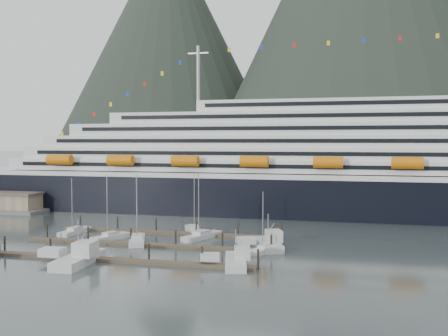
{
  "coord_description": "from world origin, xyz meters",
  "views": [
    {
      "loc": [
        33.37,
        -87.44,
        19.71
      ],
      "look_at": [
        5.81,
        22.0,
        13.79
      ],
      "focal_mm": 42.0,
      "sensor_mm": 36.0,
      "label": 1
    }
  ],
  "objects_px": {
    "trawler_d": "(235,260)",
    "sailboat_g": "(202,236)",
    "sailboat_a": "(111,237)",
    "trawler_e": "(267,243)",
    "trawler_b": "(78,258)",
    "sailboat_f": "(194,230)",
    "sailboat_c": "(137,241)",
    "cruise_ship": "(342,169)",
    "sailboat_h": "(265,250)",
    "sailboat_e": "(75,232)"
  },
  "relations": [
    {
      "from": "sailboat_c",
      "to": "trawler_d",
      "type": "xyz_separation_m",
      "value": [
        22.38,
        -13.31,
        0.4
      ]
    },
    {
      "from": "sailboat_c",
      "to": "sailboat_f",
      "type": "bearing_deg",
      "value": -47.99
    },
    {
      "from": "trawler_d",
      "to": "trawler_e",
      "type": "xyz_separation_m",
      "value": [
        2.8,
        14.49,
        0.06
      ]
    },
    {
      "from": "trawler_d",
      "to": "trawler_b",
      "type": "bearing_deg",
      "value": 88.44
    },
    {
      "from": "sailboat_e",
      "to": "trawler_d",
      "type": "xyz_separation_m",
      "value": [
        39.24,
        -19.42,
        0.43
      ]
    },
    {
      "from": "sailboat_a",
      "to": "sailboat_g",
      "type": "relative_size",
      "value": 0.99
    },
    {
      "from": "trawler_d",
      "to": "trawler_e",
      "type": "height_order",
      "value": "trawler_e"
    },
    {
      "from": "sailboat_c",
      "to": "sailboat_f",
      "type": "xyz_separation_m",
      "value": [
        6.96,
        14.14,
        -0.01
      ]
    },
    {
      "from": "sailboat_c",
      "to": "sailboat_h",
      "type": "bearing_deg",
      "value": -116.56
    },
    {
      "from": "cruise_ship",
      "to": "sailboat_g",
      "type": "bearing_deg",
      "value": -122.16
    },
    {
      "from": "sailboat_h",
      "to": "trawler_b",
      "type": "height_order",
      "value": "sailboat_h"
    },
    {
      "from": "cruise_ship",
      "to": "sailboat_a",
      "type": "bearing_deg",
      "value": -132.64
    },
    {
      "from": "sailboat_h",
      "to": "sailboat_f",
      "type": "bearing_deg",
      "value": 68.96
    },
    {
      "from": "sailboat_e",
      "to": "trawler_e",
      "type": "relative_size",
      "value": 1.09
    },
    {
      "from": "sailboat_c",
      "to": "trawler_b",
      "type": "height_order",
      "value": "sailboat_c"
    },
    {
      "from": "sailboat_c",
      "to": "trawler_e",
      "type": "height_order",
      "value": "sailboat_c"
    },
    {
      "from": "sailboat_a",
      "to": "sailboat_f",
      "type": "height_order",
      "value": "sailboat_a"
    },
    {
      "from": "sailboat_e",
      "to": "sailboat_f",
      "type": "distance_m",
      "value": 25.15
    },
    {
      "from": "cruise_ship",
      "to": "sailboat_f",
      "type": "bearing_deg",
      "value": -130.62
    },
    {
      "from": "sailboat_h",
      "to": "trawler_e",
      "type": "distance_m",
      "value": 3.34
    },
    {
      "from": "sailboat_f",
      "to": "trawler_e",
      "type": "bearing_deg",
      "value": -152.81
    },
    {
      "from": "cruise_ship",
      "to": "sailboat_f",
      "type": "xyz_separation_m",
      "value": [
        -30.36,
        -35.4,
        -11.62
      ]
    },
    {
      "from": "sailboat_f",
      "to": "trawler_e",
      "type": "distance_m",
      "value": 22.36
    },
    {
      "from": "sailboat_c",
      "to": "trawler_e",
      "type": "xyz_separation_m",
      "value": [
        25.18,
        1.17,
        0.46
      ]
    },
    {
      "from": "cruise_ship",
      "to": "trawler_b",
      "type": "xyz_separation_m",
      "value": [
        -39.45,
        -68.03,
        -11.07
      ]
    },
    {
      "from": "sailboat_a",
      "to": "sailboat_h",
      "type": "bearing_deg",
      "value": -74.82
    },
    {
      "from": "sailboat_f",
      "to": "trawler_e",
      "type": "relative_size",
      "value": 1.16
    },
    {
      "from": "cruise_ship",
      "to": "sailboat_e",
      "type": "distance_m",
      "value": 70.41
    },
    {
      "from": "sailboat_a",
      "to": "trawler_e",
      "type": "xyz_separation_m",
      "value": [
        31.69,
        -0.76,
        0.47
      ]
    },
    {
      "from": "sailboat_a",
      "to": "trawler_e",
      "type": "relative_size",
      "value": 1.2
    },
    {
      "from": "trawler_d",
      "to": "trawler_e",
      "type": "distance_m",
      "value": 14.76
    },
    {
      "from": "sailboat_c",
      "to": "trawler_b",
      "type": "bearing_deg",
      "value": 151.68
    },
    {
      "from": "trawler_b",
      "to": "trawler_d",
      "type": "distance_m",
      "value": 25.05
    },
    {
      "from": "cruise_ship",
      "to": "sailboat_c",
      "type": "bearing_deg",
      "value": -127.0
    },
    {
      "from": "sailboat_e",
      "to": "trawler_b",
      "type": "bearing_deg",
      "value": -144.99
    },
    {
      "from": "trawler_b",
      "to": "cruise_ship",
      "type": "bearing_deg",
      "value": -32.51
    },
    {
      "from": "sailboat_a",
      "to": "sailboat_h",
      "type": "distance_m",
      "value": 32.06
    },
    {
      "from": "trawler_b",
      "to": "trawler_e",
      "type": "xyz_separation_m",
      "value": [
        27.31,
        19.67,
        -0.08
      ]
    },
    {
      "from": "cruise_ship",
      "to": "sailboat_g",
      "type": "xyz_separation_m",
      "value": [
        -26.5,
        -42.14,
        -11.62
      ]
    },
    {
      "from": "sailboat_a",
      "to": "trawler_b",
      "type": "height_order",
      "value": "sailboat_a"
    },
    {
      "from": "sailboat_e",
      "to": "sailboat_h",
      "type": "bearing_deg",
      "value": -96.96
    },
    {
      "from": "sailboat_c",
      "to": "trawler_b",
      "type": "relative_size",
      "value": 1.13
    },
    {
      "from": "sailboat_a",
      "to": "trawler_b",
      "type": "xyz_separation_m",
      "value": [
        4.38,
        -20.43,
        0.55
      ]
    },
    {
      "from": "sailboat_g",
      "to": "sailboat_a",
      "type": "bearing_deg",
      "value": 128.14
    },
    {
      "from": "sailboat_a",
      "to": "trawler_d",
      "type": "xyz_separation_m",
      "value": [
        28.88,
        -15.25,
        0.41
      ]
    },
    {
      "from": "sailboat_g",
      "to": "trawler_b",
      "type": "distance_m",
      "value": 28.95
    },
    {
      "from": "sailboat_g",
      "to": "sailboat_h",
      "type": "relative_size",
      "value": 1.23
    },
    {
      "from": "trawler_e",
      "to": "sailboat_f",
      "type": "bearing_deg",
      "value": 32.63
    },
    {
      "from": "sailboat_c",
      "to": "trawler_b",
      "type": "distance_m",
      "value": 18.63
    },
    {
      "from": "trawler_d",
      "to": "sailboat_g",
      "type": "bearing_deg",
      "value": 15.65
    }
  ]
}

